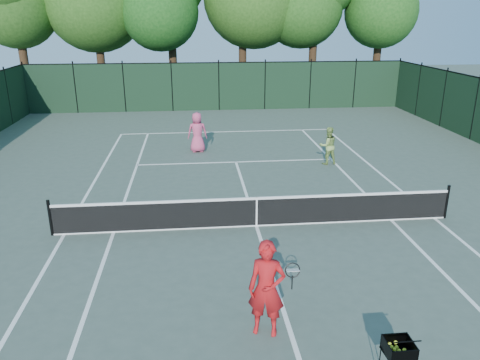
{
  "coord_description": "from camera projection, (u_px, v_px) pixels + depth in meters",
  "views": [
    {
      "loc": [
        -1.76,
        -12.39,
        5.84
      ],
      "look_at": [
        -0.38,
        1.0,
        1.1
      ],
      "focal_mm": 35.0,
      "sensor_mm": 36.0,
      "label": 1
    }
  ],
  "objects": [
    {
      "name": "player_pink",
      "position": [
        197.0,
        132.0,
        20.96
      ],
      "size": [
        0.89,
        0.59,
        1.8
      ],
      "rotation": [
        0.0,
        0.0,
        3.17
      ],
      "color": "#CA4771",
      "rests_on": "ground"
    },
    {
      "name": "ball_hopper",
      "position": [
        399.0,
        349.0,
        7.6
      ],
      "size": [
        0.48,
        0.48,
        0.86
      ],
      "rotation": [
        0.0,
        0.0,
        0.06
      ],
      "color": "black",
      "rests_on": "ground"
    },
    {
      "name": "sideline_singles_right",
      "position": [
        391.0,
        220.0,
        14.13
      ],
      "size": [
        0.1,
        23.77,
        0.01
      ],
      "primitive_type": "cube",
      "color": "white",
      "rests_on": "ground"
    },
    {
      "name": "sideline_singles_left",
      "position": [
        114.0,
        232.0,
        13.33
      ],
      "size": [
        0.1,
        23.77,
        0.01
      ],
      "primitive_type": "cube",
      "color": "white",
      "rests_on": "ground"
    },
    {
      "name": "service_line_far",
      "position": [
        236.0,
        162.0,
        19.74
      ],
      "size": [
        8.23,
        0.1,
        0.01
      ],
      "primitive_type": "cube",
      "color": "white",
      "rests_on": "ground"
    },
    {
      "name": "player_green",
      "position": [
        328.0,
        146.0,
        19.25
      ],
      "size": [
        0.83,
        0.69,
        1.56
      ],
      "rotation": [
        0.0,
        0.0,
        3.28
      ],
      "color": "#8CAE57",
      "rests_on": "ground"
    },
    {
      "name": "loose_ball_midcourt",
      "position": [
        272.0,
        274.0,
        11.11
      ],
      "size": [
        0.07,
        0.07,
        0.07
      ],
      "primitive_type": "sphere",
      "color": "#D7E92F",
      "rests_on": "ground"
    },
    {
      "name": "sideline_doubles_right",
      "position": [
        434.0,
        218.0,
        14.26
      ],
      "size": [
        0.1,
        23.77,
        0.01
      ],
      "primitive_type": "cube",
      "color": "white",
      "rests_on": "ground"
    },
    {
      "name": "ground",
      "position": [
        256.0,
        226.0,
        13.73
      ],
      "size": [
        90.0,
        90.0,
        0.0
      ],
      "primitive_type": "plane",
      "color": "#445348",
      "rests_on": "ground"
    },
    {
      "name": "center_service_line",
      "position": [
        256.0,
        226.0,
        13.73
      ],
      "size": [
        0.1,
        12.8,
        0.01
      ],
      "primitive_type": "cube",
      "color": "white",
      "rests_on": "ground"
    },
    {
      "name": "baseline_far",
      "position": [
        226.0,
        132.0,
        24.88
      ],
      "size": [
        10.97,
        0.1,
        0.01
      ],
      "primitive_type": "cube",
      "color": "white",
      "rests_on": "ground"
    },
    {
      "name": "tennis_net",
      "position": [
        257.0,
        211.0,
        13.57
      ],
      "size": [
        11.69,
        0.09,
        1.06
      ],
      "color": "black",
      "rests_on": "ground"
    },
    {
      "name": "coach",
      "position": [
        267.0,
        289.0,
        8.82
      ],
      "size": [
        1.09,
        0.65,
        1.94
      ],
      "rotation": [
        0.0,
        0.0,
        -0.29
      ],
      "color": "red",
      "rests_on": "ground"
    },
    {
      "name": "sideline_doubles_left",
      "position": [
        64.0,
        234.0,
        13.2
      ],
      "size": [
        0.1,
        23.77,
        0.01
      ],
      "primitive_type": "cube",
      "color": "white",
      "rests_on": "ground"
    },
    {
      "name": "fence_far",
      "position": [
        219.0,
        87.0,
        30.12
      ],
      "size": [
        24.0,
        0.05,
        3.0
      ],
      "primitive_type": "cube",
      "color": "black",
      "rests_on": "ground"
    }
  ]
}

